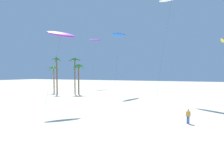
# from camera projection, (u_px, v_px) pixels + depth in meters

# --- Properties ---
(palm_tree_0) EXTENTS (4.09, 3.85, 8.17)m
(palm_tree_0) POSITION_uv_depth(u_px,v_px,m) (54.00, 70.00, 56.58)
(palm_tree_0) COLOR olive
(palm_tree_0) RESTS_ON ground
(palm_tree_1) EXTENTS (3.41, 3.26, 10.47)m
(palm_tree_1) POSITION_uv_depth(u_px,v_px,m) (57.00, 65.00, 52.79)
(palm_tree_1) COLOR brown
(palm_tree_1) RESTS_ON ground
(palm_tree_2) EXTENTS (4.29, 4.00, 10.33)m
(palm_tree_2) POSITION_uv_depth(u_px,v_px,m) (75.00, 63.00, 52.61)
(palm_tree_2) COLOR brown
(palm_tree_2) RESTS_ON ground
(palm_tree_3) EXTENTS (4.29, 4.25, 8.53)m
(palm_tree_3) POSITION_uv_depth(u_px,v_px,m) (79.00, 69.00, 52.21)
(palm_tree_3) COLOR brown
(palm_tree_3) RESTS_ON ground
(flying_kite_2) EXTENTS (2.14, 13.40, 14.97)m
(flying_kite_2) POSITION_uv_depth(u_px,v_px,m) (222.00, 41.00, 48.21)
(flying_kite_2) COLOR yellow
(flying_kite_2) RESTS_ON ground
(flying_kite_3) EXTENTS (3.94, 13.49, 16.96)m
(flying_kite_3) POSITION_uv_depth(u_px,v_px,m) (119.00, 35.00, 49.73)
(flying_kite_3) COLOR blue
(flying_kite_3) RESTS_ON ground
(flying_kite_5) EXTENTS (4.94, 14.05, 20.66)m
(flying_kite_5) POSITION_uv_depth(u_px,v_px,m) (96.00, 40.00, 75.68)
(flying_kite_5) COLOR purple
(flying_kite_5) RESTS_ON ground
(flying_kite_6) EXTENTS (4.16, 6.94, 12.65)m
(flying_kite_6) POSITION_uv_depth(u_px,v_px,m) (61.00, 34.00, 29.13)
(flying_kite_6) COLOR purple
(flying_kite_6) RESTS_ON ground
(person_near_left) EXTENTS (0.49, 0.28, 1.69)m
(person_near_left) POSITION_uv_depth(u_px,v_px,m) (188.00, 116.00, 21.62)
(person_near_left) COLOR #284CA3
(person_near_left) RESTS_ON ground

